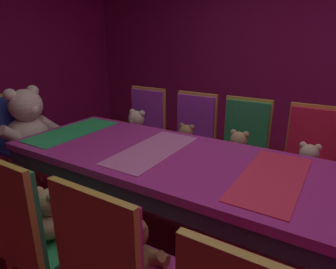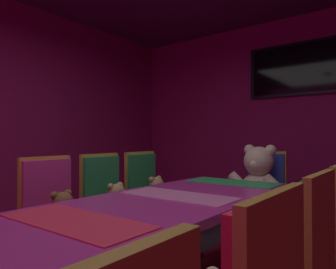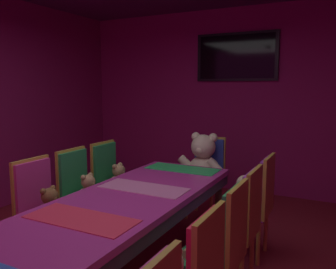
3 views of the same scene
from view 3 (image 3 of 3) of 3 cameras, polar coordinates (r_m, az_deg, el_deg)
wall_back at (r=5.54m, az=11.12°, el=5.45°), size 5.20×0.12×2.80m
banquet_table at (r=2.79m, az=-8.34°, el=-12.37°), size 0.90×2.83×0.75m
chair_left_2 at (r=3.37m, az=-20.25°, el=-10.27°), size 0.42×0.41×0.98m
teddy_left_2 at (r=3.27m, az=-18.50°, el=-10.94°), size 0.24×0.31×0.29m
chair_left_3 at (r=3.74m, az=-14.42°, el=-8.22°), size 0.42×0.41×0.98m
teddy_left_3 at (r=3.65m, az=-12.70°, el=-8.79°), size 0.24×0.31×0.29m
chair_left_4 at (r=4.12m, az=-9.58°, el=-6.61°), size 0.42×0.41×0.98m
teddy_left_4 at (r=4.04m, az=-7.92°, el=-7.03°), size 0.24×0.31×0.30m
chair_right_2 at (r=2.47m, az=9.28°, el=-16.58°), size 0.42×0.41×0.98m
teddy_right_2 at (r=2.52m, az=6.03°, el=-16.40°), size 0.23×0.30×0.29m
chair_right_3 at (r=2.91m, az=12.17°, el=-12.80°), size 0.42×0.41×0.98m
teddy_right_3 at (r=2.96m, az=9.42°, el=-12.86°), size 0.22×0.29×0.27m
chair_right_4 at (r=3.44m, az=14.63°, el=-9.67°), size 0.42×0.41×0.98m
teddy_right_4 at (r=3.47m, az=12.23°, el=-9.37°), size 0.27×0.35×0.33m
throne_chair at (r=4.48m, az=6.42°, el=-5.37°), size 0.41×0.42×0.98m
king_teddy_bear at (r=4.30m, az=5.66°, el=-4.32°), size 0.63×0.49×0.60m
wall_tv at (r=5.47m, az=11.03°, el=12.24°), size 1.23×0.06×0.71m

